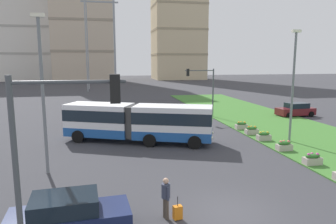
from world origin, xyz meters
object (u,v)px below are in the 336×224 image
car_maroon_sedan (296,110)px  rolling_suitcase (178,212)px  articulated_bus (138,122)px  flower_planter_2 (284,146)px  flower_planter_1 (312,159)px  streetlight_left (42,88)px  car_navy_sedan (69,217)px  flower_planter_3 (264,136)px  flower_planter_4 (252,130)px  traffic_light_near_left (52,146)px  apartment_tower_centre (178,7)px  traffic_light_far_right (204,84)px  apartment_tower_westcentre (83,9)px  flower_planter_5 (241,125)px  pedestrian_crossing (166,195)px  car_black_sedan (97,117)px  apartment_tower_west (29,17)px  streetlight_median (293,82)px

car_maroon_sedan → rolling_suitcase: size_ratio=4.64×
articulated_bus → flower_planter_2: articulated_bus is taller
flower_planter_1 → streetlight_left: bearing=173.3°
car_navy_sedan → flower_planter_3: (13.91, 11.30, -0.33)m
car_navy_sedan → rolling_suitcase: car_navy_sedan is taller
flower_planter_3 → flower_planter_4: bearing=90.0°
traffic_light_near_left → apartment_tower_centre: 107.88m
traffic_light_far_right → apartment_tower_westcentre: (-17.25, 71.04, 18.76)m
car_navy_sedan → flower_planter_5: 20.89m
articulated_bus → flower_planter_5: size_ratio=10.74×
flower_planter_5 → streetlight_left: 18.55m
pedestrian_crossing → flower_planter_5: size_ratio=1.58×
car_black_sedan → apartment_tower_west: apartment_tower_west is taller
car_navy_sedan → rolling_suitcase: (4.21, 0.38, -0.44)m
car_navy_sedan → flower_planter_5: size_ratio=4.10×
flower_planter_2 → streetlight_median: (1.90, 2.32, 4.40)m
traffic_light_far_right → car_black_sedan: bearing=-172.5°
apartment_tower_west → streetlight_median: bearing=-67.5°
car_navy_sedan → apartment_tower_centre: apartment_tower_centre is taller
apartment_tower_west → flower_planter_3: bearing=-68.3°
flower_planter_3 → flower_planter_5: size_ratio=1.00×
flower_planter_2 → apartment_tower_west: (-37.37, 97.00, 20.82)m
flower_planter_2 → apartment_tower_westcentre: 90.05m
flower_planter_2 → streetlight_median: size_ratio=0.13×
streetlight_left → apartment_tower_centre: apartment_tower_centre is taller
car_black_sedan → flower_planter_4: 15.38m
flower_planter_4 → flower_planter_5: size_ratio=1.00×
articulated_bus → pedestrian_crossing: bearing=-90.7°
flower_planter_4 → streetlight_median: size_ratio=0.13×
flower_planter_4 → apartment_tower_westcentre: (-18.76, 80.13, 22.18)m
flower_planter_3 → apartment_tower_westcentre: size_ratio=0.02×
car_maroon_sedan → flower_planter_3: (-9.44, -9.97, -0.33)m
car_navy_sedan → streetlight_median: 19.50m
flower_planter_3 → traffic_light_near_left: 19.91m
articulated_bus → car_maroon_sedan: 21.12m
car_maroon_sedan → flower_planter_5: car_maroon_sedan is taller
streetlight_median → apartment_tower_centre: apartment_tower_centre is taller
articulated_bus → car_black_sedan: articulated_bus is taller
pedestrian_crossing → flower_planter_2: pedestrian_crossing is taller
streetlight_median → apartment_tower_west: size_ratio=0.21×
streetlight_median → traffic_light_near_left: bearing=-140.3°
traffic_light_near_left → streetlight_median: bearing=39.7°
pedestrian_crossing → rolling_suitcase: pedestrian_crossing is taller
flower_planter_3 → streetlight_median: size_ratio=0.13×
flower_planter_1 → flower_planter_5: same height
articulated_bus → car_navy_sedan: 13.69m
car_maroon_sedan → apartment_tower_centre: (4.06, 78.42, 24.58)m
car_navy_sedan → rolling_suitcase: bearing=5.1°
flower_planter_3 → apartment_tower_centre: (13.50, 88.40, 24.91)m
articulated_bus → car_maroon_sedan: bearing=22.8°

